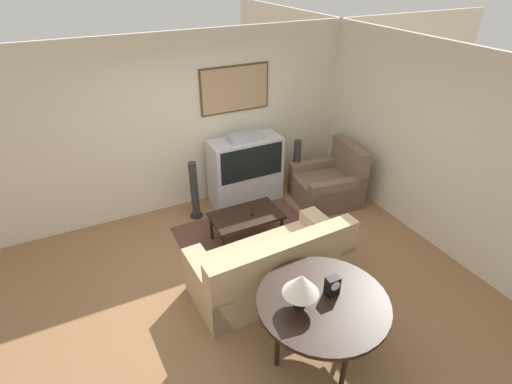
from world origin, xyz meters
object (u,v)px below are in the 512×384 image
object	(u,v)px
couch	(272,267)
armchair	(329,184)
speaker_tower_right	(296,168)
mantel_clock	(332,286)
table_lamp	(301,284)
tv	(246,170)
coffee_table	(246,217)
speaker_tower_left	(194,192)
console_table	(323,305)

from	to	relation	value
couch	armchair	distance (m)	2.29
speaker_tower_right	mantel_clock	bearing A→B (deg)	-115.69
table_lamp	speaker_tower_right	size ratio (longest dim) A/B	0.40
couch	table_lamp	bearing A→B (deg)	72.47
couch	speaker_tower_right	xyz separation A→B (m)	(1.50, 1.90, 0.13)
tv	coffee_table	distance (m)	1.13
couch	coffee_table	xyz separation A→B (m)	(0.12, 0.98, 0.08)
tv	table_lamp	distance (m)	3.17
speaker_tower_left	couch	bearing A→B (deg)	-80.24
console_table	speaker_tower_left	distance (m)	2.99
console_table	speaker_tower_left	world-z (taller)	speaker_tower_left
couch	table_lamp	world-z (taller)	table_lamp
speaker_tower_right	tv	bearing A→B (deg)	173.98
tv	speaker_tower_left	world-z (taller)	tv
table_lamp	speaker_tower_left	world-z (taller)	table_lamp
armchair	mantel_clock	distance (m)	3.02
coffee_table	speaker_tower_left	xyz separation A→B (m)	(-0.44, 0.92, 0.04)
armchair	coffee_table	world-z (taller)	armchair
console_table	couch	bearing A→B (deg)	88.26
speaker_tower_left	tv	bearing A→B (deg)	6.02
armchair	tv	bearing A→B (deg)	-108.97
coffee_table	couch	bearing A→B (deg)	-96.71
tv	armchair	size ratio (longest dim) A/B	1.11
coffee_table	speaker_tower_left	size ratio (longest dim) A/B	1.03
tv	table_lamp	world-z (taller)	tv
couch	armchair	bearing A→B (deg)	-145.31
couch	armchair	world-z (taller)	armchair
coffee_table	console_table	distance (m)	2.07
console_table	speaker_tower_right	xyz separation A→B (m)	(1.53, 2.97, -0.25)
coffee_table	console_table	xyz separation A→B (m)	(-0.15, -2.05, 0.29)
tv	mantel_clock	distance (m)	3.07
tv	mantel_clock	world-z (taller)	tv
armchair	speaker_tower_right	distance (m)	0.62
armchair	speaker_tower_left	world-z (taller)	armchair
couch	coffee_table	world-z (taller)	couch
mantel_clock	couch	bearing A→B (deg)	95.08
tv	speaker_tower_left	bearing A→B (deg)	-173.98
speaker_tower_left	mantel_clock	bearing A→B (deg)	-81.86
couch	coffee_table	size ratio (longest dim) A/B	2.00
coffee_table	speaker_tower_right	world-z (taller)	speaker_tower_right
mantel_clock	speaker_tower_right	bearing A→B (deg)	64.31
console_table	speaker_tower_right	distance (m)	3.35
speaker_tower_right	couch	bearing A→B (deg)	-128.22
tv	speaker_tower_right	distance (m)	0.93
tv	coffee_table	xyz separation A→B (m)	(-0.47, -1.02, -0.16)
armchair	speaker_tower_right	xyz separation A→B (m)	(-0.32, 0.52, 0.15)
coffee_table	mantel_clock	size ratio (longest dim) A/B	4.90
table_lamp	armchair	bearing A→B (deg)	49.03
table_lamp	mantel_clock	distance (m)	0.40
mantel_clock	speaker_tower_right	world-z (taller)	mantel_clock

